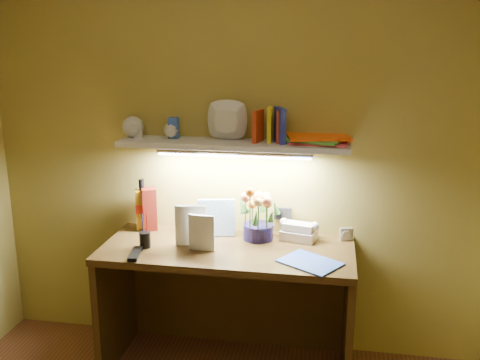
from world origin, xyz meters
name	(u,v)px	position (x,y,z in m)	size (l,w,h in m)	color
desk	(228,308)	(0.00, 1.20, 0.38)	(1.40, 0.60, 0.75)	#3E2910
flower_bouquet	(258,213)	(0.15, 1.36, 0.90)	(0.19, 0.19, 0.31)	#120E3B
telephone	(299,230)	(0.38, 1.39, 0.81)	(0.19, 0.15, 0.12)	silver
desk_clock	(346,234)	(0.65, 1.43, 0.79)	(0.07, 0.04, 0.07)	#B6B6BB
whisky_bottle	(142,204)	(-0.57, 1.42, 0.90)	(0.08, 0.08, 0.31)	#9F660B
whisky_box	(150,209)	(-0.52, 1.41, 0.88)	(0.08, 0.08, 0.26)	#5C130B
pen_cup	(145,234)	(-0.45, 1.12, 0.83)	(0.06, 0.06, 0.15)	black
art_card	(217,218)	(-0.10, 1.38, 0.86)	(0.22, 0.04, 0.22)	silver
tv_remote	(135,254)	(-0.46, 1.00, 0.76)	(0.05, 0.18, 0.02)	black
blue_folder	(310,262)	(0.46, 1.06, 0.75)	(0.29, 0.21, 0.01)	blue
desk_book_a	(175,225)	(-0.29, 1.18, 0.87)	(0.17, 0.02, 0.23)	silver
desk_book_b	(189,231)	(-0.20, 1.14, 0.85)	(0.15, 0.02, 0.20)	silver
wall_shelf	(239,138)	(0.03, 1.38, 1.33)	(1.32, 0.34, 0.22)	silver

